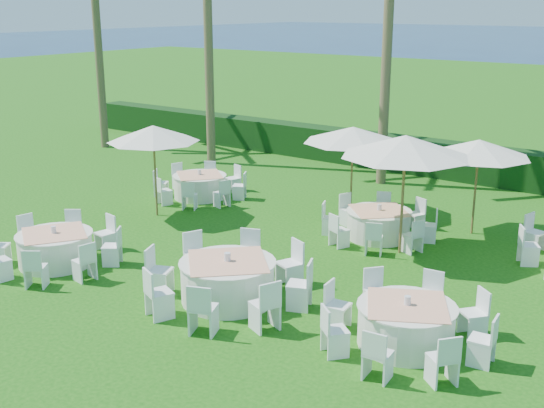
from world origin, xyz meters
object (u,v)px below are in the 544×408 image
at_px(banquet_table_b, 228,280).
at_px(umbrella_d, 479,148).
at_px(umbrella_c, 353,134).
at_px(umbrella_b, 405,146).
at_px(banquet_table_d, 200,185).
at_px(banquet_table_a, 55,248).
at_px(banquet_table_c, 406,324).
at_px(umbrella_a, 153,134).
at_px(banquet_table_e, 379,223).

xyz_separation_m(banquet_table_b, umbrella_d, (2.48, 6.96, 1.82)).
bearing_deg(umbrella_c, umbrella_b, -40.06).
distance_m(banquet_table_d, umbrella_d, 8.39).
height_order(banquet_table_b, umbrella_c, umbrella_c).
xyz_separation_m(banquet_table_a, umbrella_b, (6.06, 5.32, 2.21)).
height_order(banquet_table_c, umbrella_a, umbrella_a).
bearing_deg(banquet_table_e, banquet_table_b, -97.24).
bearing_deg(banquet_table_d, banquet_table_a, -80.05).
height_order(banquet_table_e, umbrella_d, umbrella_d).
height_order(banquet_table_e, umbrella_b, umbrella_b).
distance_m(banquet_table_d, umbrella_a, 2.87).
height_order(banquet_table_d, umbrella_c, umbrella_c).
bearing_deg(banquet_table_d, banquet_table_b, -44.08).
bearing_deg(banquet_table_c, umbrella_a, 162.22).
relative_size(banquet_table_c, umbrella_b, 1.00).
height_order(umbrella_a, umbrella_b, umbrella_b).
bearing_deg(banquet_table_b, banquet_table_e, 82.76).
xyz_separation_m(banquet_table_d, banquet_table_e, (6.20, -0.14, 0.00)).
bearing_deg(banquet_table_b, banquet_table_a, -170.07).
bearing_deg(banquet_table_e, banquet_table_c, -57.87).
bearing_deg(banquet_table_c, banquet_table_b, -174.05).
distance_m(banquet_table_b, umbrella_a, 6.50).
bearing_deg(umbrella_a, banquet_table_e, 18.14).
relative_size(banquet_table_b, umbrella_d, 1.27).
bearing_deg(banquet_table_d, umbrella_c, 16.66).
height_order(umbrella_a, umbrella_c, umbrella_a).
distance_m(banquet_table_b, umbrella_c, 7.03).
relative_size(umbrella_c, umbrella_d, 1.08).
bearing_deg(umbrella_d, banquet_table_d, -168.75).
height_order(banquet_table_a, banquet_table_e, banquet_table_a).
distance_m(banquet_table_b, umbrella_b, 5.27).
xyz_separation_m(banquet_table_b, umbrella_c, (-1.00, 6.72, 1.81)).
height_order(banquet_table_a, umbrella_b, umbrella_b).
relative_size(umbrella_b, umbrella_c, 1.08).
height_order(banquet_table_c, umbrella_b, umbrella_b).
xyz_separation_m(banquet_table_e, umbrella_d, (1.82, 1.73, 1.88)).
xyz_separation_m(banquet_table_b, banquet_table_e, (0.66, 5.22, -0.06)).
distance_m(banquet_table_e, umbrella_b, 2.51).
distance_m(banquet_table_c, banquet_table_e, 5.71).
xyz_separation_m(banquet_table_c, umbrella_d, (-1.22, 6.57, 1.86)).
distance_m(banquet_table_a, banquet_table_c, 8.25).
xyz_separation_m(banquet_table_b, banquet_table_c, (3.70, 0.39, -0.05)).
xyz_separation_m(banquet_table_a, banquet_table_d, (-1.08, 6.14, -0.02)).
height_order(banquet_table_a, banquet_table_d, banquet_table_a).
xyz_separation_m(banquet_table_e, umbrella_c, (-1.66, 1.50, 1.88)).
bearing_deg(banquet_table_b, banquet_table_c, 5.95).
height_order(banquet_table_c, umbrella_d, umbrella_d).
distance_m(banquet_table_c, umbrella_c, 8.11).
bearing_deg(umbrella_a, banquet_table_d, 96.63).
relative_size(banquet_table_e, umbrella_a, 1.10).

